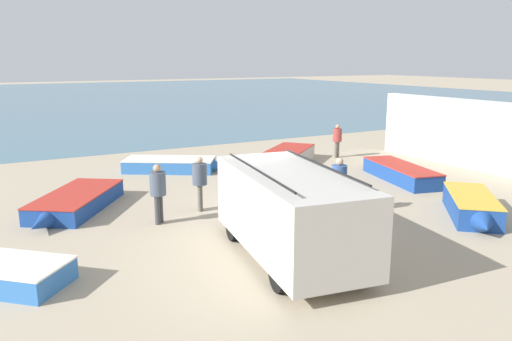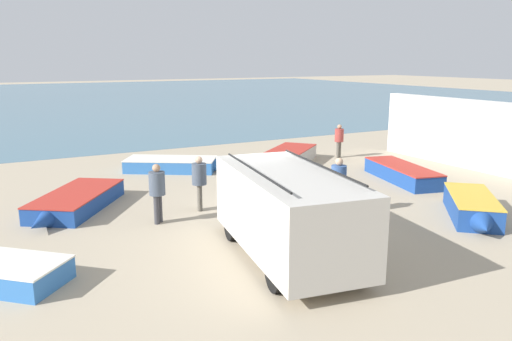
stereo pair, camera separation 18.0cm
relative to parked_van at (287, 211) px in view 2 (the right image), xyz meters
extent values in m
plane|color=tan|center=(1.35, 3.53, -1.16)|extent=(200.00, 200.00, 0.00)
cube|color=#477084|center=(1.35, 55.53, -1.16)|extent=(120.00, 80.00, 0.01)
cube|color=silver|center=(12.40, 4.53, 0.32)|extent=(0.50, 10.32, 2.96)
cube|color=beige|center=(0.00, -0.03, 0.02)|extent=(2.89, 5.40, 1.81)
cube|color=black|center=(0.41, 2.55, -0.48)|extent=(1.93, 0.40, 0.82)
cube|color=#1E232D|center=(0.40, 2.47, 0.56)|extent=(1.84, 0.35, 0.58)
cylinder|color=black|center=(-0.66, 1.69, -0.78)|extent=(0.34, 0.79, 0.77)
cylinder|color=black|center=(1.16, 1.40, -0.78)|extent=(0.34, 0.79, 0.77)
cylinder|color=black|center=(-1.17, -1.45, -0.78)|extent=(0.34, 0.79, 0.77)
cylinder|color=black|center=(0.65, -1.74, -0.78)|extent=(0.34, 0.79, 0.77)
cylinder|color=black|center=(-0.81, 0.10, 1.05)|extent=(0.71, 4.16, 0.05)
cylinder|color=black|center=(0.81, -0.16, 1.05)|extent=(0.71, 4.16, 0.05)
cube|color=navy|center=(-3.79, 6.58, -0.91)|extent=(3.49, 4.01, 0.51)
cone|color=navy|center=(-5.09, 4.71, -0.91)|extent=(0.86, 0.95, 0.48)
cube|color=#B22D23|center=(-3.79, 6.58, -0.72)|extent=(1.36, 1.03, 0.05)
cube|color=#B22D23|center=(-3.79, 6.58, -0.64)|extent=(3.53, 4.05, 0.04)
cube|color=#2D66AD|center=(3.26, 5.56, -0.93)|extent=(1.51, 3.40, 0.46)
cone|color=#2D66AD|center=(3.12, 3.54, -0.93)|extent=(0.49, 0.76, 0.44)
cube|color=silver|center=(3.26, 5.56, -0.76)|extent=(1.19, 0.28, 0.05)
cube|color=silver|center=(3.26, 5.56, -0.68)|extent=(1.52, 3.43, 0.04)
cube|color=#ADA89E|center=(6.07, 9.49, -0.85)|extent=(3.49, 3.28, 0.62)
cone|color=#ADA89E|center=(7.59, 10.76, -0.85)|extent=(0.92, 0.91, 0.59)
cube|color=#B22D23|center=(6.07, 9.49, -0.61)|extent=(1.08, 1.23, 0.05)
cube|color=#B22D23|center=(6.07, 9.49, -0.53)|extent=(3.53, 3.32, 0.04)
cube|color=#2D66AD|center=(0.66, 10.46, -0.91)|extent=(4.00, 3.32, 0.50)
cone|color=#2D66AD|center=(2.59, 9.25, -0.91)|extent=(0.95, 0.84, 0.48)
cube|color=silver|center=(0.66, 10.46, -0.73)|extent=(0.94, 1.34, 0.05)
cube|color=silver|center=(0.66, 10.46, -0.64)|extent=(4.04, 3.36, 0.04)
cube|color=navy|center=(8.06, 4.44, -0.88)|extent=(2.15, 4.09, 0.57)
cone|color=navy|center=(8.63, 6.75, -0.88)|extent=(0.73, 0.96, 0.54)
cube|color=#B22D23|center=(8.06, 4.44, -0.66)|extent=(1.17, 0.47, 0.05)
cube|color=#B22D23|center=(8.06, 4.44, -0.57)|extent=(2.18, 4.13, 0.04)
cube|color=navy|center=(6.56, 0.01, -0.84)|extent=(2.96, 3.11, 0.64)
cone|color=navy|center=(5.31, -1.39, -0.84)|extent=(0.91, 0.91, 0.61)
cube|color=gold|center=(6.56, 0.01, -0.59)|extent=(0.97, 0.89, 0.05)
cube|color=gold|center=(6.56, 0.01, -0.50)|extent=(2.99, 3.14, 0.04)
cylinder|color=#38383D|center=(3.17, 2.19, -0.73)|extent=(0.16, 0.16, 0.86)
cylinder|color=#38383D|center=(3.11, 2.03, -0.73)|extent=(0.16, 0.16, 0.86)
cylinder|color=#335189|center=(3.14, 2.11, 0.04)|extent=(0.47, 0.47, 0.68)
sphere|color=tan|center=(3.14, 2.11, 0.50)|extent=(0.23, 0.23, 0.23)
cylinder|color=#5B564C|center=(8.85, 9.43, -0.77)|extent=(0.15, 0.15, 0.78)
cylinder|color=#5B564C|center=(8.70, 9.38, -0.77)|extent=(0.15, 0.15, 0.78)
cylinder|color=#993833|center=(8.78, 9.40, -0.07)|extent=(0.42, 0.42, 0.62)
sphere|color=tan|center=(8.78, 9.40, 0.34)|extent=(0.21, 0.21, 0.21)
cylinder|color=#5B564C|center=(-0.37, 4.63, -0.74)|extent=(0.16, 0.16, 0.84)
cylinder|color=#5B564C|center=(-0.44, 4.47, -0.74)|extent=(0.16, 0.16, 0.84)
cylinder|color=#424C5B|center=(-0.41, 4.55, 0.01)|extent=(0.46, 0.46, 0.67)
sphere|color=tan|center=(-0.41, 4.55, 0.46)|extent=(0.23, 0.23, 0.23)
cylinder|color=#38383D|center=(-2.01, 3.89, -0.74)|extent=(0.16, 0.16, 0.85)
cylinder|color=#38383D|center=(-1.88, 4.01, -0.74)|extent=(0.16, 0.16, 0.85)
cylinder|color=#424C5B|center=(-1.95, 3.95, 0.03)|extent=(0.46, 0.46, 0.68)
sphere|color=tan|center=(-1.95, 3.95, 0.48)|extent=(0.23, 0.23, 0.23)
camera|label=1|loc=(-6.18, -9.52, 3.52)|focal=35.00mm
camera|label=2|loc=(-6.02, -9.61, 3.52)|focal=35.00mm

